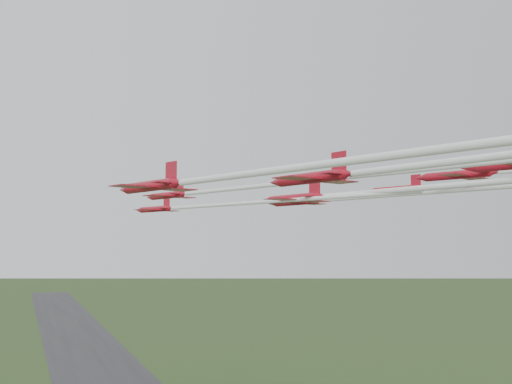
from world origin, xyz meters
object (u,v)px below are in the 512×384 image
object	(u,v)px
jet_row2_right	(366,197)
jet_row3_mid	(385,191)
jet_row2_left	(260,186)
jet_row3_left	(229,176)
jet_row3_right	(505,181)
jet_row4_left	(396,168)
jet_lead	(211,205)

from	to	relation	value
jet_row2_right	jet_row3_mid	distance (m)	18.05
jet_row2_left	jet_row3_left	world-z (taller)	jet_row2_left
jet_row3_left	jet_row2_left	bearing A→B (deg)	38.51
jet_row2_left	jet_row3_right	distance (m)	35.31
jet_row3_mid	jet_row3_left	bearing A→B (deg)	-177.09
jet_row2_left	jet_row3_right	bearing A→B (deg)	-24.59
jet_row2_right	jet_row4_left	world-z (taller)	jet_row2_right
jet_row3_left	jet_row4_left	world-z (taller)	jet_row4_left
jet_row2_right	jet_row3_left	world-z (taller)	jet_row2_right
jet_row2_left	jet_row3_mid	xyz separation A→B (m)	(13.42, -6.46, -0.74)
jet_row3_right	jet_row2_right	bearing A→B (deg)	119.89
jet_lead	jet_row3_right	size ratio (longest dim) A/B	0.82
jet_row4_left	jet_row2_right	bearing A→B (deg)	45.88
jet_row3_right	jet_row4_left	size ratio (longest dim) A/B	1.26
jet_row2_right	jet_row4_left	bearing A→B (deg)	-136.23
jet_lead	jet_row4_left	xyz separation A→B (m)	(4.41, -44.70, 0.81)
jet_row2_right	jet_row3_right	distance (m)	19.14
jet_row2_right	jet_row3_right	size ratio (longest dim) A/B	0.92
jet_row3_left	jet_row3_mid	distance (m)	24.00
jet_row3_left	jet_row3_right	bearing A→B (deg)	-4.39
jet_row2_right	jet_row3_mid	world-z (taller)	jet_row2_right
jet_lead	jet_row4_left	bearing A→B (deg)	-109.00
jet_row3_mid	jet_row2_left	bearing A→B (deg)	135.43
jet_row3_right	jet_row4_left	xyz separation A→B (m)	(-30.49, -20.63, -1.87)
jet_lead	jet_row2_left	world-z (taller)	jet_row2_left
jet_row2_right	jet_row3_right	xyz separation A→B (m)	(14.84, -11.96, 1.68)
jet_lead	jet_row3_left	bearing A→B (deg)	-128.35
jet_lead	jet_row4_left	world-z (taller)	jet_row4_left
jet_lead	jet_row3_mid	bearing A→B (deg)	-90.14
jet_row3_mid	jet_row4_left	xyz separation A→B (m)	(-8.69, -15.96, 0.54)
jet_row3_left	jet_row4_left	size ratio (longest dim) A/B	1.09
jet_row3_left	jet_row3_right	distance (m)	46.19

